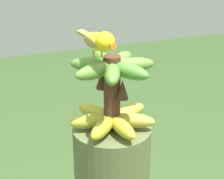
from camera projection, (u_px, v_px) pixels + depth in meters
The scene contains 2 objects.
banana_bunch at pixel (112, 93), 1.14m from camera, with size 0.26×0.26×0.23m.
perched_bird at pixel (100, 41), 1.04m from camera, with size 0.21×0.06×0.08m.
Camera 1 is at (-0.97, 0.37, 1.63)m, focal length 62.40 mm.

